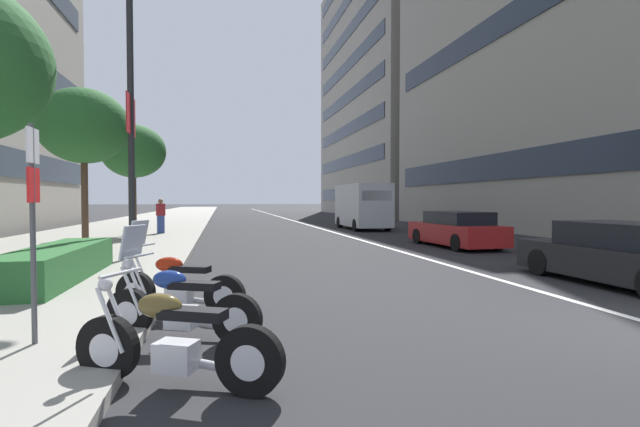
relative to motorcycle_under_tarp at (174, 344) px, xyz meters
The scene contains 15 objects.
sidewalk_right_plaza 30.44m from the motorcycle_under_tarp, ahead, with size 160.00×8.40×0.15m, color gray.
lane_centre_stripe 35.69m from the motorcycle_under_tarp, 10.64° to the right, with size 110.00×0.16×0.01m, color silver.
motorcycle_under_tarp is the anchor object (origin of this frame).
motorcycle_mid_row 1.56m from the motorcycle_under_tarp, ahead, with size 1.04×2.01×1.48m.
motorcycle_second_in_row 2.97m from the motorcycle_under_tarp, ahead, with size 1.00×2.05×1.48m.
car_following_behind 9.43m from the motorcycle_under_tarp, 68.04° to the right, with size 4.48×1.86×1.33m.
car_approaching_light 14.83m from the motorcycle_under_tarp, 38.81° to the right, with size 4.66×1.95×1.36m.
delivery_van_ahead 24.25m from the motorcycle_under_tarp, 21.74° to the right, with size 5.57×2.19×2.77m.
parking_sign_by_curb 2.46m from the motorcycle_under_tarp, 52.58° to the left, with size 0.32×0.06×2.53m.
street_lamp_with_banners 10.72m from the motorcycle_under_tarp, 10.19° to the left, with size 1.26×2.64×8.87m.
clipped_hedge_bed 6.50m from the motorcycle_under_tarp, 26.17° to the left, with size 4.67×1.10×0.69m, color #28602D.
street_tree_far_plaza 13.57m from the motorcycle_under_tarp, 18.29° to the left, with size 2.97×2.97×5.42m.
street_tree_mid_sidewalk 19.44m from the motorcycle_under_tarp, 10.94° to the left, with size 2.98×2.98×5.26m.
pedestrian_on_plaza 19.54m from the motorcycle_under_tarp, ahead, with size 0.38×0.47×1.72m.
office_tower_near_left 57.76m from the motorcycle_under_tarp, 25.64° to the right, with size 29.78×16.87×31.94m.
Camera 1 is at (-4.61, 6.14, 1.81)m, focal length 25.69 mm.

